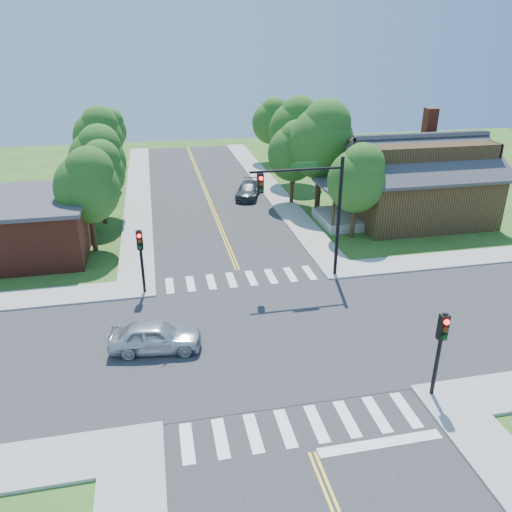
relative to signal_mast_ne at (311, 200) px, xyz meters
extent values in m
plane|color=#38581B|center=(-3.91, -5.59, -4.85)|extent=(100.00, 100.00, 0.00)
cube|color=#2D2D30|center=(-3.91, -5.59, -4.83)|extent=(10.00, 90.00, 0.04)
cube|color=#2D2D30|center=(-3.91, -5.59, -4.83)|extent=(90.00, 10.00, 0.04)
cube|color=#2D2D30|center=(-3.91, -5.59, -4.85)|extent=(10.20, 10.20, 0.06)
cube|color=#9E9B93|center=(2.19, 19.41, -4.78)|extent=(2.20, 40.00, 0.14)
cube|color=#9E9B93|center=(-10.01, 19.41, -4.78)|extent=(2.20, 40.00, 0.14)
cube|color=white|center=(-8.11, 0.61, -4.80)|extent=(0.45, 2.00, 0.01)
cube|color=white|center=(-6.91, 0.61, -4.80)|extent=(0.45, 2.00, 0.01)
cube|color=white|center=(-5.71, 0.61, -4.80)|extent=(0.45, 2.00, 0.01)
cube|color=white|center=(-4.51, 0.61, -4.80)|extent=(0.45, 2.00, 0.01)
cube|color=white|center=(-3.31, 0.61, -4.80)|extent=(0.45, 2.00, 0.01)
cube|color=white|center=(-2.11, 0.61, -4.80)|extent=(0.45, 2.00, 0.01)
cube|color=white|center=(-0.91, 0.61, -4.80)|extent=(0.45, 2.00, 0.01)
cube|color=white|center=(0.29, 0.61, -4.80)|extent=(0.45, 2.00, 0.01)
cube|color=white|center=(-8.11, -11.79, -4.80)|extent=(0.45, 2.00, 0.01)
cube|color=white|center=(-6.91, -11.79, -4.80)|extent=(0.45, 2.00, 0.01)
cube|color=white|center=(-5.71, -11.79, -4.80)|extent=(0.45, 2.00, 0.01)
cube|color=white|center=(-4.51, -11.79, -4.80)|extent=(0.45, 2.00, 0.01)
cube|color=white|center=(-3.31, -11.79, -4.80)|extent=(0.45, 2.00, 0.01)
cube|color=white|center=(-2.11, -11.79, -4.80)|extent=(0.45, 2.00, 0.01)
cube|color=white|center=(-0.91, -11.79, -4.80)|extent=(0.45, 2.00, 0.01)
cube|color=white|center=(0.29, -11.79, -4.80)|extent=(0.45, 2.00, 0.01)
cube|color=yellow|center=(-4.01, 20.66, -4.80)|extent=(0.10, 37.50, 0.01)
cube|color=yellow|center=(-3.81, 20.66, -4.80)|extent=(0.10, 37.50, 0.01)
cube|color=white|center=(-1.41, -13.19, -4.85)|extent=(4.60, 0.45, 0.09)
cylinder|color=black|center=(1.69, 0.01, -1.25)|extent=(0.20, 0.20, 7.20)
cylinder|color=black|center=(-0.91, 0.01, 1.75)|extent=(5.20, 0.14, 0.14)
cube|color=#19591E|center=(-0.51, -0.04, 2.00)|extent=(1.40, 0.04, 0.30)
cube|color=black|center=(-2.91, 0.01, 1.12)|extent=(0.34, 0.28, 1.05)
sphere|color=#FF0C0C|center=(-2.91, -0.16, 1.44)|extent=(0.22, 0.22, 0.22)
sphere|color=#3F2605|center=(-2.91, -0.16, 1.12)|extent=(0.22, 0.22, 0.22)
sphere|color=#05330F|center=(-2.91, -0.16, 0.80)|extent=(0.22, 0.22, 0.22)
cylinder|color=black|center=(1.69, -11.19, -2.95)|extent=(0.16, 0.16, 3.80)
cube|color=black|center=(1.69, -11.19, -1.63)|extent=(0.34, 0.28, 1.05)
sphere|color=#FF0C0C|center=(1.69, -11.36, -1.31)|extent=(0.22, 0.22, 0.22)
sphere|color=#3F2605|center=(1.69, -11.36, -1.63)|extent=(0.22, 0.22, 0.22)
sphere|color=#05330F|center=(1.69, -11.36, -1.95)|extent=(0.22, 0.22, 0.22)
cylinder|color=black|center=(-9.51, 0.01, -2.95)|extent=(0.16, 0.16, 3.80)
cube|color=black|center=(-9.51, 0.01, -1.63)|extent=(0.34, 0.28, 1.05)
sphere|color=#FF0C0C|center=(-9.51, -0.16, -1.31)|extent=(0.22, 0.22, 0.22)
sphere|color=#3F2605|center=(-9.51, -0.16, -1.63)|extent=(0.22, 0.22, 0.22)
sphere|color=#05330F|center=(-9.51, -0.16, -1.95)|extent=(0.22, 0.22, 0.22)
cube|color=black|center=(11.29, 8.61, -2.85)|extent=(10.00, 8.00, 4.00)
cube|color=#9E9B93|center=(4.99, 8.61, -4.50)|extent=(2.60, 4.50, 0.70)
cylinder|color=black|center=(3.89, 6.61, -3.25)|extent=(0.18, 0.18, 2.50)
cylinder|color=black|center=(3.89, 10.61, -3.25)|extent=(0.18, 0.18, 2.50)
cube|color=#38383D|center=(4.99, 8.61, -1.90)|extent=(2.80, 4.80, 0.18)
cube|color=maroon|center=(13.79, 12.11, -1.30)|extent=(0.90, 0.90, 7.11)
cube|color=maroon|center=(-18.11, 7.61, -3.10)|extent=(10.00, 8.00, 3.50)
cube|color=#38383D|center=(-18.11, 7.61, -1.25)|extent=(10.40, 8.40, 0.25)
cylinder|color=#382314|center=(5.03, 5.68, -3.59)|extent=(0.34, 0.34, 2.52)
ellipsoid|color=#275218|center=(5.03, 5.68, -0.73)|extent=(3.99, 3.79, 4.38)
sphere|color=#275218|center=(5.33, 5.48, 0.46)|extent=(2.92, 2.92, 2.92)
cylinder|color=#382314|center=(4.73, 12.47, -3.20)|extent=(0.34, 0.34, 3.31)
ellipsoid|color=#275218|center=(4.73, 12.47, 0.54)|extent=(5.22, 4.96, 5.74)
sphere|color=#275218|center=(5.03, 12.27, 2.11)|extent=(3.83, 3.83, 3.83)
cylinder|color=#382314|center=(4.87, 20.42, -3.31)|extent=(0.34, 0.34, 3.09)
ellipsoid|color=#275218|center=(4.87, 20.42, 0.19)|extent=(4.88, 4.63, 5.36)
sphere|color=#275218|center=(5.17, 20.22, 1.65)|extent=(3.58, 3.58, 3.58)
cylinder|color=#382314|center=(4.72, 29.54, -3.52)|extent=(0.34, 0.34, 2.67)
ellipsoid|color=#275218|center=(4.72, 29.54, -0.50)|extent=(4.21, 4.00, 4.63)
sphere|color=#275218|center=(5.02, 29.34, 0.76)|extent=(3.09, 3.09, 3.09)
cylinder|color=#382314|center=(-12.73, 7.00, -3.54)|extent=(0.34, 0.34, 2.62)
ellipsoid|color=#275218|center=(-12.73, 7.00, -0.58)|extent=(4.13, 3.92, 4.54)
sphere|color=#275218|center=(-12.43, 6.80, 0.66)|extent=(3.03, 3.03, 3.03)
cylinder|color=#382314|center=(-12.61, 13.94, -3.49)|extent=(0.34, 0.34, 2.72)
ellipsoid|color=#275218|center=(-12.61, 13.94, -0.42)|extent=(4.29, 4.08, 4.72)
sphere|color=#275218|center=(-12.31, 13.74, 0.87)|extent=(3.15, 3.15, 3.15)
cylinder|color=#382314|center=(-13.20, 22.53, -3.44)|extent=(0.34, 0.34, 2.82)
ellipsoid|color=#275218|center=(-13.20, 22.53, -0.25)|extent=(4.45, 4.23, 4.90)
sphere|color=#275218|center=(-12.90, 22.33, 1.09)|extent=(3.27, 3.27, 3.27)
cylinder|color=#382314|center=(-12.82, 31.05, -3.68)|extent=(0.34, 0.34, 2.34)
ellipsoid|color=#275218|center=(-12.82, 31.05, -1.03)|extent=(3.70, 3.52, 4.07)
sphere|color=#275218|center=(-12.52, 30.85, 0.08)|extent=(2.71, 2.71, 2.71)
cylinder|color=#382314|center=(2.89, 14.09, -3.53)|extent=(0.34, 0.34, 2.64)
ellipsoid|color=#275218|center=(2.89, 14.09, -0.55)|extent=(4.16, 3.96, 4.58)
sphere|color=#275218|center=(3.19, 13.89, 0.70)|extent=(3.05, 3.05, 3.05)
cylinder|color=#382314|center=(-12.45, 12.32, -3.65)|extent=(0.34, 0.34, 2.40)
ellipsoid|color=#275218|center=(-12.45, 12.32, -0.94)|extent=(3.79, 3.60, 4.16)
sphere|color=#275218|center=(-12.15, 12.12, 0.20)|extent=(2.78, 2.78, 2.78)
imported|color=silver|center=(-9.02, -5.71, -4.14)|extent=(2.76, 4.62, 1.43)
imported|color=#323537|center=(-0.41, 16.54, -4.20)|extent=(4.55, 5.61, 1.31)
camera|label=1|loc=(-8.47, -25.43, 8.39)|focal=35.00mm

